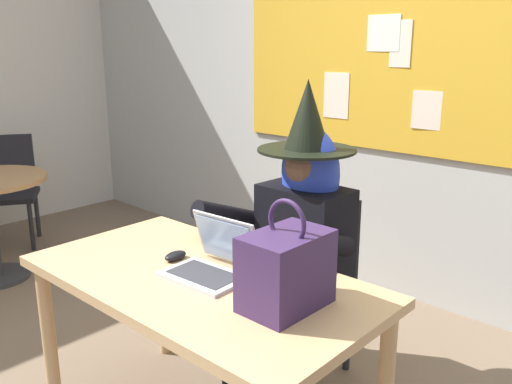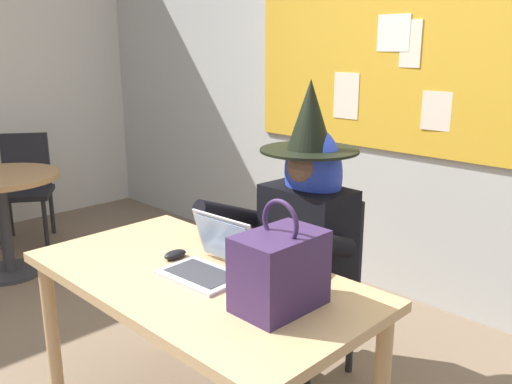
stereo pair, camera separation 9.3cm
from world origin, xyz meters
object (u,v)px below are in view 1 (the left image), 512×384
Objects in this scene: desk_main at (200,297)px; chair_at_desk at (311,275)px; laptop at (213,262)px; handbag at (286,269)px; computer_mouse at (175,256)px; chair_spare_by_window at (10,184)px; person_costumed at (297,225)px.

chair_at_desk reaches higher than desk_main.
desk_main is 4.30× the size of laptop.
handbag is (0.41, 0.03, 0.22)m from desk_main.
desk_main is 3.76× the size of handbag.
handbag is at bearing -3.74° from computer_mouse.
handbag is at bearing 24.78° from chair_spare_by_window.
person_costumed is 13.93× the size of computer_mouse.
desk_main is 0.98× the size of person_costumed.
chair_at_desk is 8.51× the size of computer_mouse.
person_costumed is at bearing 90.72° from laptop.
handbag is at bearing -6.61° from laptop.
person_costumed is 2.93m from chair_spare_by_window.
chair_spare_by_window is (-2.96, 0.46, -0.29)m from laptop.
laptop is at bearing 177.10° from handbag.
chair_spare_by_window reaches higher than chair_at_desk.
computer_mouse is at bearing -15.64° from chair_at_desk.
chair_at_desk is at bearing 121.03° from handbag.
desk_main is at bearing -175.93° from handbag.
desk_main is 13.68× the size of computer_mouse.
chair_spare_by_window is at bearing 167.45° from computer_mouse.
person_costumed is 0.57m from laptop.
computer_mouse is (-0.17, -0.58, -0.03)m from person_costumed.
computer_mouse is at bearing 178.97° from laptop.
computer_mouse is 0.28× the size of handbag.
chair_at_desk is at bearing 37.41° from chair_spare_by_window.
person_costumed reaches higher than chair_spare_by_window.
desk_main is at bearing -14.10° from computer_mouse.
laptop reaches higher than chair_spare_by_window.
desk_main is 0.75m from chair_at_desk.
handbag reaches higher than computer_mouse.
handbag is (0.43, -0.71, 0.38)m from chair_at_desk.
desk_main is 0.47m from handbag.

